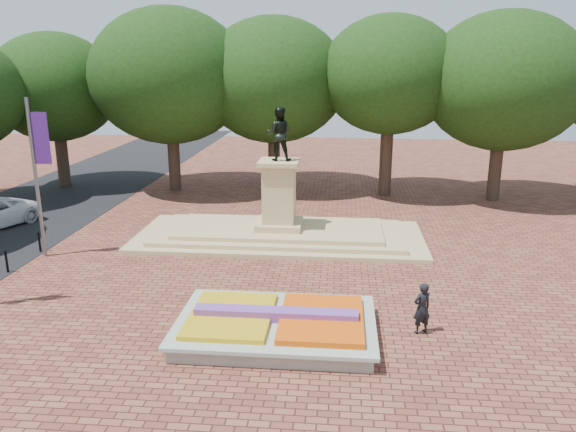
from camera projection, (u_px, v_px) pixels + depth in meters
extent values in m
plane|color=brown|center=(255.00, 308.00, 19.97)|extent=(90.00, 90.00, 0.00)
cube|color=gray|center=(276.00, 329.00, 17.90)|extent=(6.00, 4.00, 0.45)
cube|color=#ABB8A7|center=(276.00, 321.00, 17.82)|extent=(6.30, 4.30, 0.12)
cube|color=orange|center=(322.00, 320.00, 17.66)|extent=(2.60, 3.40, 0.22)
cube|color=yellow|center=(231.00, 316.00, 17.92)|extent=(2.60, 3.40, 0.18)
cube|color=#62328B|center=(276.00, 315.00, 17.76)|extent=(5.20, 0.55, 0.38)
cube|color=tan|center=(279.00, 237.00, 27.61)|extent=(14.00, 6.00, 0.20)
cube|color=tan|center=(279.00, 233.00, 27.55)|extent=(12.00, 5.00, 0.20)
cube|color=tan|center=(279.00, 229.00, 27.50)|extent=(10.00, 4.00, 0.20)
cube|color=tan|center=(279.00, 224.00, 27.43)|extent=(2.20, 2.20, 0.30)
cube|color=tan|center=(279.00, 193.00, 27.01)|extent=(1.50, 1.50, 2.80)
cube|color=tan|center=(279.00, 162.00, 26.61)|extent=(1.90, 1.90, 0.20)
imported|color=black|center=(279.00, 134.00, 26.24)|extent=(1.22, 0.95, 2.50)
cylinder|color=#35291D|center=(62.00, 159.00, 38.14)|extent=(0.80, 0.80, 4.00)
ellipsoid|color=black|center=(54.00, 88.00, 36.87)|extent=(8.80, 8.80, 7.48)
cylinder|color=#35291D|center=(177.00, 161.00, 37.41)|extent=(0.80, 0.80, 4.00)
ellipsoid|color=black|center=(173.00, 89.00, 36.14)|extent=(8.80, 8.80, 7.48)
cylinder|color=#35291D|center=(281.00, 162.00, 36.77)|extent=(0.80, 0.80, 4.00)
ellipsoid|color=black|center=(281.00, 89.00, 35.50)|extent=(8.80, 8.80, 7.48)
cylinder|color=#35291D|center=(389.00, 164.00, 36.13)|extent=(0.80, 0.80, 4.00)
ellipsoid|color=black|center=(392.00, 90.00, 34.86)|extent=(8.80, 8.80, 7.48)
cylinder|color=#35291D|center=(500.00, 166.00, 35.49)|extent=(0.80, 0.80, 4.00)
ellipsoid|color=black|center=(508.00, 90.00, 34.22)|extent=(8.80, 8.80, 7.48)
cylinder|color=slate|center=(36.00, 180.00, 24.27)|extent=(0.16, 0.16, 7.00)
cube|color=#4B1C78|center=(41.00, 138.00, 23.74)|extent=(0.70, 0.04, 2.20)
cylinder|color=black|center=(7.00, 262.00, 23.13)|extent=(0.10, 0.10, 0.90)
sphere|color=black|center=(5.00, 252.00, 23.00)|extent=(0.12, 0.12, 0.12)
cylinder|color=black|center=(40.00, 243.00, 25.62)|extent=(0.10, 0.10, 0.90)
sphere|color=black|center=(38.00, 233.00, 25.49)|extent=(0.12, 0.12, 0.12)
imported|color=black|center=(422.00, 308.00, 17.92)|extent=(0.74, 0.65, 1.72)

